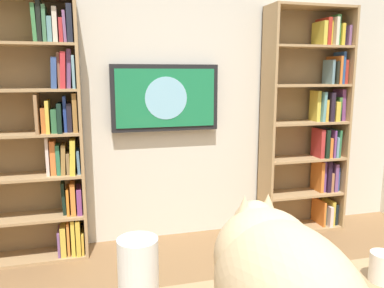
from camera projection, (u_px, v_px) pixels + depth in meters
wall_back at (171, 82)px, 3.26m from camera, size 4.52×0.06×2.70m
bookshelf_left at (313, 122)px, 3.49m from camera, size 0.76×0.28×1.98m
bookshelf_right at (37, 133)px, 2.90m from camera, size 0.88×0.28×1.95m
wall_mounted_tv at (165, 98)px, 3.19m from camera, size 0.89×0.07×0.54m
cat at (279, 283)px, 0.91m from camera, size 0.31×0.63×0.35m
paper_towel_roll at (138, 279)px, 1.05m from camera, size 0.11×0.11×0.23m
coffee_mug at (382, 267)px, 1.25m from camera, size 0.08×0.08×0.10m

